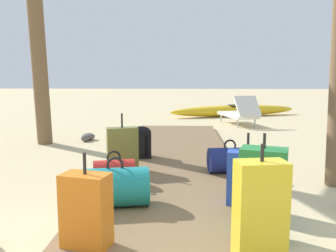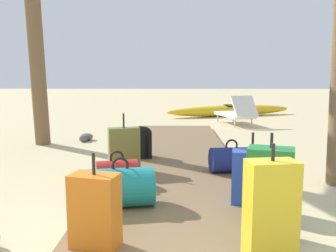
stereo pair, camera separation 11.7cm
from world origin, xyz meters
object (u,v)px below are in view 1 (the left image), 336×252
(duffel_bag_navy, at_px, (230,160))
(suitcase_blue, at_px, (247,177))
(kayak, at_px, (234,111))
(suitcase_orange, at_px, (86,210))
(duffel_bag_red, at_px, (114,173))
(backpack_black, at_px, (141,141))
(lounge_chair, at_px, (240,113))
(suitcase_olive, at_px, (122,149))
(duffel_bag_teal, at_px, (115,187))
(suitcase_green, at_px, (263,190))
(suitcase_yellow, at_px, (260,214))

(duffel_bag_navy, relative_size, suitcase_blue, 0.82)
(suitcase_blue, bearing_deg, kayak, 82.68)
(suitcase_orange, height_order, duffel_bag_red, suitcase_orange)
(backpack_black, distance_m, duffel_bag_red, 1.44)
(lounge_chair, bearing_deg, suitcase_olive, -115.05)
(duffel_bag_navy, xyz_separation_m, duffel_bag_red, (-1.40, -0.61, -0.01))
(backpack_black, distance_m, duffel_bag_teal, 2.08)
(backpack_black, bearing_deg, suitcase_green, -63.63)
(suitcase_green, height_order, suitcase_blue, suitcase_green)
(suitcase_yellow, bearing_deg, suitcase_olive, 118.94)
(kayak, bearing_deg, duffel_bag_navy, -98.62)
(suitcase_yellow, relative_size, duffel_bag_red, 1.57)
(duffel_bag_navy, distance_m, lounge_chair, 5.11)
(suitcase_green, bearing_deg, suitcase_olive, 128.48)
(suitcase_blue, height_order, lounge_chair, lounge_chair)
(suitcase_blue, bearing_deg, suitcase_yellow, -96.12)
(kayak, bearing_deg, suitcase_blue, -97.32)
(suitcase_orange, distance_m, kayak, 9.55)
(suitcase_green, distance_m, lounge_chair, 6.85)
(suitcase_olive, distance_m, lounge_chair, 5.50)
(suitcase_green, xyz_separation_m, kayak, (1.05, 8.92, -0.24))
(duffel_bag_teal, height_order, suitcase_yellow, suitcase_yellow)
(duffel_bag_navy, distance_m, suitcase_orange, 2.48)
(lounge_chair, bearing_deg, suitcase_green, -97.48)
(duffel_bag_red, relative_size, kayak, 0.12)
(suitcase_olive, relative_size, kayak, 0.18)
(suitcase_green, relative_size, suitcase_blue, 1.14)
(duffel_bag_red, bearing_deg, duffel_bag_navy, 23.72)
(suitcase_olive, xyz_separation_m, kayak, (2.49, 7.11, -0.19))
(lounge_chair, bearing_deg, kayak, 85.63)
(duffel_bag_red, distance_m, lounge_chair, 6.10)
(suitcase_olive, distance_m, suitcase_orange, 2.13)
(duffel_bag_teal, height_order, kayak, duffel_bag_teal)
(lounge_chair, bearing_deg, suitcase_orange, -107.55)
(suitcase_olive, distance_m, suitcase_yellow, 2.69)
(suitcase_blue, bearing_deg, lounge_chair, 81.67)
(duffel_bag_navy, xyz_separation_m, duffel_bag_teal, (-1.26, -1.27, 0.03))
(suitcase_yellow, bearing_deg, duffel_bag_navy, 87.37)
(suitcase_olive, bearing_deg, duffel_bag_navy, -1.54)
(suitcase_blue, distance_m, duffel_bag_red, 1.52)
(suitcase_orange, distance_m, suitcase_blue, 1.64)
(lounge_chair, bearing_deg, duffel_bag_teal, -109.15)
(suitcase_orange, bearing_deg, kayak, 75.37)
(duffel_bag_red, bearing_deg, suitcase_olive, 90.78)
(suitcase_yellow, bearing_deg, kayak, 82.83)
(suitcase_orange, relative_size, duffel_bag_teal, 1.02)
(suitcase_olive, bearing_deg, suitcase_green, -51.52)
(suitcase_orange, bearing_deg, lounge_chair, 72.45)
(suitcase_green, bearing_deg, lounge_chair, 82.52)
(suitcase_yellow, height_order, lounge_chair, suitcase_yellow)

